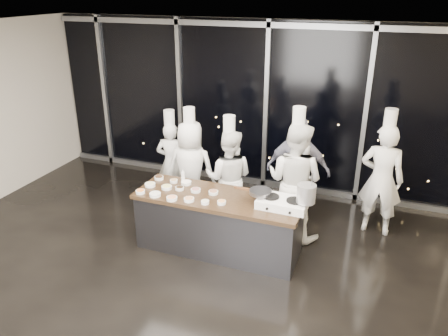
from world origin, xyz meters
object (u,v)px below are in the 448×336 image
object	(u,v)px
chef_far_left	(171,161)
guest	(298,170)
chef_right	(295,180)
chef_left	(191,169)
demo_counter	(219,223)
chef_center	(229,178)
chef_side	(381,179)
stock_pot	(306,194)
stove	(282,203)
frying_pan	(260,192)

from	to	relation	value
chef_far_left	guest	bearing A→B (deg)	174.14
chef_right	chef_left	bearing A→B (deg)	13.26
chef_far_left	guest	size ratio (longest dim) A/B	0.96
demo_counter	chef_far_left	xyz separation A→B (m)	(-1.40, 1.24, 0.33)
chef_left	chef_right	distance (m)	1.78
chef_center	chef_side	distance (m)	2.41
stock_pot	chef_center	bearing A→B (deg)	149.48
chef_center	chef_side	bearing A→B (deg)	-174.46
stove	chef_right	size ratio (longest dim) A/B	0.33
demo_counter	chef_side	world-z (taller)	chef_side
chef_right	chef_center	bearing A→B (deg)	14.83
demo_counter	stock_pot	bearing A→B (deg)	-0.38
stove	stock_pot	distance (m)	0.38
stove	frying_pan	world-z (taller)	frying_pan
chef_center	chef_right	distance (m)	1.08
chef_center	demo_counter	bearing A→B (deg)	90.65
frying_pan	stove	bearing A→B (deg)	-2.37
chef_center	chef_right	size ratio (longest dim) A/B	0.89
stove	chef_right	world-z (taller)	chef_right
stock_pot	guest	size ratio (longest dim) A/B	0.14
chef_side	chef_center	bearing A→B (deg)	17.86
frying_pan	stock_pot	bearing A→B (deg)	-1.76
demo_counter	stove	world-z (taller)	stove
chef_far_left	chef_right	distance (m)	2.39
stock_pot	stove	bearing A→B (deg)	177.65
chef_far_left	chef_left	bearing A→B (deg)	137.16
demo_counter	stock_pot	size ratio (longest dim) A/B	9.61
chef_far_left	chef_right	bearing A→B (deg)	161.31
chef_left	chef_right	world-z (taller)	chef_right
stock_pot	demo_counter	bearing A→B (deg)	179.62
frying_pan	chef_right	xyz separation A→B (m)	(0.33, 0.80, -0.11)
chef_far_left	guest	xyz separation A→B (m)	(2.29, 0.12, 0.12)
stove	chef_right	xyz separation A→B (m)	(-0.01, 0.83, -0.01)
stock_pot	chef_left	xyz separation A→B (m)	(-2.10, 0.87, -0.30)
demo_counter	chef_right	size ratio (longest dim) A/B	1.16
demo_counter	chef_right	xyz separation A→B (m)	(0.94, 0.83, 0.50)
demo_counter	chef_center	xyz separation A→B (m)	(-0.13, 0.82, 0.38)
stock_pot	chef_right	world-z (taller)	chef_right
chef_far_left	frying_pan	bearing A→B (deg)	140.16
frying_pan	guest	bearing A→B (deg)	79.62
stove	chef_center	bearing A→B (deg)	144.38
chef_right	chef_side	distance (m)	1.38
chef_left	guest	world-z (taller)	chef_left
frying_pan	chef_left	bearing A→B (deg)	151.41
frying_pan	demo_counter	bearing A→B (deg)	-176.36
stove	frying_pan	bearing A→B (deg)	177.63
guest	chef_far_left	bearing A→B (deg)	1.98
guest	stove	bearing A→B (deg)	91.64
chef_left	guest	distance (m)	1.80
stock_pot	guest	bearing A→B (deg)	105.47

